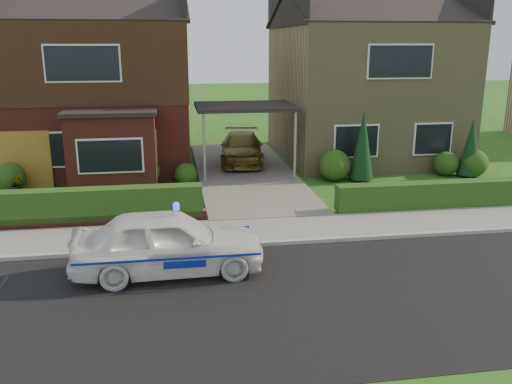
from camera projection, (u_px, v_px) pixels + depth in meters
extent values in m
plane|color=#1F4E14|center=(318.00, 297.00, 11.25)|extent=(120.00, 120.00, 0.00)
cube|color=black|center=(318.00, 297.00, 11.25)|extent=(60.00, 6.00, 0.02)
cube|color=#9E9993|center=(287.00, 243.00, 14.14)|extent=(60.00, 0.16, 0.12)
cube|color=slate|center=(279.00, 230.00, 15.14)|extent=(60.00, 2.00, 0.10)
cube|color=#666059|center=(245.00, 173.00, 21.70)|extent=(3.80, 12.00, 0.12)
cube|color=maroon|center=(100.00, 96.00, 22.93)|extent=(7.20, 8.00, 5.80)
cube|color=white|center=(44.00, 150.00, 19.26)|extent=(1.80, 0.08, 1.30)
cube|color=white|center=(135.00, 147.00, 19.74)|extent=(1.60, 0.08, 1.30)
cube|color=white|center=(83.00, 63.00, 18.70)|extent=(2.60, 0.08, 1.30)
cube|color=black|center=(97.00, 61.00, 22.54)|extent=(7.26, 8.06, 2.90)
cube|color=maroon|center=(113.00, 153.00, 19.00)|extent=(3.00, 1.40, 2.70)
cube|color=black|center=(110.00, 113.00, 18.62)|extent=(3.20, 1.60, 0.14)
cube|color=#9A885E|center=(362.00, 92.00, 24.67)|extent=(7.20, 8.00, 5.80)
cube|color=white|center=(356.00, 141.00, 21.01)|extent=(1.80, 0.08, 1.30)
cube|color=white|center=(433.00, 139.00, 21.49)|extent=(1.60, 0.08, 1.30)
cube|color=white|center=(400.00, 62.00, 20.44)|extent=(2.60, 0.08, 1.30)
cube|color=black|center=(245.00, 106.00, 21.00)|extent=(3.80, 3.00, 0.14)
cylinder|color=gray|center=(204.00, 149.00, 19.77)|extent=(0.10, 0.10, 2.70)
cylinder|color=gray|center=(295.00, 146.00, 20.28)|extent=(0.10, 0.10, 2.70)
cube|color=olive|center=(19.00, 161.00, 19.21)|extent=(2.20, 0.10, 2.10)
cube|color=maroon|center=(71.00, 222.00, 15.37)|extent=(7.70, 0.25, 0.36)
cube|color=#1B3D13|center=(72.00, 226.00, 15.57)|extent=(7.50, 0.55, 0.90)
cube|color=#1B3D13|center=(450.00, 209.00, 17.22)|extent=(7.50, 0.55, 0.80)
sphere|color=#1B3D13|center=(10.00, 178.00, 18.87)|extent=(1.08, 1.08, 1.08)
sphere|color=#1B3D13|center=(141.00, 171.00, 19.32)|extent=(1.32, 1.32, 1.32)
sphere|color=#1B3D13|center=(186.00, 174.00, 19.91)|extent=(0.84, 0.84, 0.84)
sphere|color=#1B3D13|center=(334.00, 165.00, 20.52)|extent=(1.20, 1.20, 1.20)
sphere|color=#1B3D13|center=(446.00, 164.00, 21.34)|extent=(0.96, 0.96, 0.96)
sphere|color=#1B3D13|center=(474.00, 163.00, 21.19)|extent=(1.08, 1.08, 1.08)
cone|color=black|center=(362.00, 147.00, 20.29)|extent=(0.90, 0.90, 2.60)
cone|color=black|center=(471.00, 149.00, 21.01)|extent=(0.90, 0.90, 2.20)
imported|color=white|center=(168.00, 243.00, 12.24)|extent=(1.85, 4.36, 1.47)
sphere|color=#193FF2|center=(176.00, 208.00, 12.05)|extent=(0.17, 0.17, 0.17)
cube|color=navy|center=(168.00, 260.00, 11.42)|extent=(3.97, 0.01, 0.05)
cube|color=navy|center=(168.00, 232.00, 13.09)|extent=(3.97, 0.01, 0.05)
ellipsoid|color=black|center=(112.00, 235.00, 11.89)|extent=(0.22, 0.17, 0.21)
sphere|color=white|center=(113.00, 237.00, 11.83)|extent=(0.11, 0.11, 0.11)
sphere|color=black|center=(112.00, 229.00, 11.83)|extent=(0.13, 0.13, 0.13)
cone|color=black|center=(110.00, 227.00, 11.82)|extent=(0.04, 0.04, 0.05)
cone|color=black|center=(114.00, 226.00, 11.83)|extent=(0.04, 0.04, 0.05)
imported|color=olive|center=(242.00, 148.00, 23.12)|extent=(2.25, 4.48, 1.25)
imported|color=gray|center=(41.00, 202.00, 16.67)|extent=(0.42, 0.34, 0.69)
imported|color=gray|center=(17.00, 185.00, 18.48)|extent=(0.53, 0.49, 0.79)
imported|color=gray|center=(68.00, 209.00, 15.97)|extent=(0.50, 0.50, 0.73)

